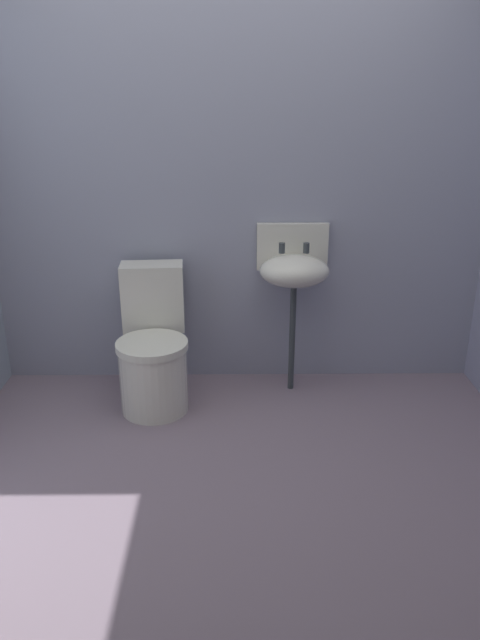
# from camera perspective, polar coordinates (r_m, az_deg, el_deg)

# --- Properties ---
(ground_plane) EXTENTS (3.32, 2.60, 0.08)m
(ground_plane) POSITION_cam_1_polar(r_m,az_deg,el_deg) (2.97, 0.06, -15.39)
(ground_plane) COLOR gray
(wall_back) EXTENTS (3.32, 0.10, 2.25)m
(wall_back) POSITION_cam_1_polar(r_m,az_deg,el_deg) (3.59, -0.15, 11.55)
(wall_back) COLOR #9195AA
(wall_back) RESTS_ON ground
(toilet_near_wall) EXTENTS (0.43, 0.62, 0.78)m
(toilet_near_wall) POSITION_cam_1_polar(r_m,az_deg,el_deg) (3.47, -8.21, -2.98)
(toilet_near_wall) COLOR silver
(toilet_near_wall) RESTS_ON ground
(sink) EXTENTS (0.42, 0.35, 0.99)m
(sink) POSITION_cam_1_polar(r_m,az_deg,el_deg) (3.48, 5.14, 4.85)
(sink) COLOR #353B40
(sink) RESTS_ON ground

